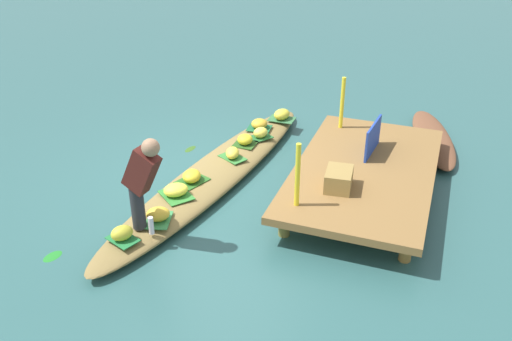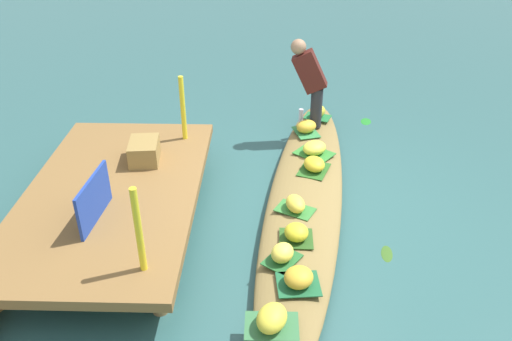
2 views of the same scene
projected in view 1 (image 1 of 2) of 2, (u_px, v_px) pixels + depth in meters
canal_water at (215, 181)px, 7.94m from camera, size 40.00×40.00×0.00m
dock_platform at (365, 172)px, 7.43m from camera, size 3.20×1.80×0.41m
vendor_boat at (214, 174)px, 7.89m from camera, size 5.26×1.49×0.21m
moored_boat at (433, 138)px, 8.99m from camera, size 2.33×1.11×0.18m
leaf_mat_0 at (233, 157)px, 8.10m from camera, size 0.40×0.46×0.01m
banana_bunch_0 at (232, 153)px, 8.06m from camera, size 0.32×0.26×0.15m
leaf_mat_1 at (259, 128)px, 9.02m from camera, size 0.36×0.40×0.01m
banana_bunch_1 at (259, 124)px, 8.98m from camera, size 0.36×0.36×0.16m
leaf_mat_2 at (176, 195)px, 7.17m from camera, size 0.54×0.56×0.01m
banana_bunch_2 at (176, 190)px, 7.13m from camera, size 0.41×0.41×0.16m
leaf_mat_3 at (123, 239)px, 6.31m from camera, size 0.36×0.42×0.01m
banana_bunch_3 at (122, 233)px, 6.27m from camera, size 0.32×0.30×0.17m
leaf_mat_4 at (159, 220)px, 6.66m from camera, size 0.46×0.39×0.01m
banana_bunch_4 at (158, 214)px, 6.62m from camera, size 0.34×0.36×0.17m
leaf_mat_5 at (192, 181)px, 7.49m from camera, size 0.50×0.44×0.01m
banana_bunch_5 at (192, 176)px, 7.45m from camera, size 0.35×0.31×0.16m
leaf_mat_6 at (282, 119)px, 9.35m from camera, size 0.30×0.43×0.01m
banana_bunch_6 at (282, 114)px, 9.30m from camera, size 0.37×0.33×0.18m
leaf_mat_7 at (245, 144)px, 8.50m from camera, size 0.33×0.33×0.01m
banana_bunch_7 at (245, 139)px, 8.46m from camera, size 0.28×0.26×0.16m
leaf_mat_8 at (261, 137)px, 8.72m from camera, size 0.43×0.41×0.01m
banana_bunch_8 at (261, 132)px, 8.68m from camera, size 0.30×0.28×0.16m
vendor_person at (142, 178)px, 6.17m from camera, size 0.24×0.51×1.20m
water_bottle at (151, 226)px, 6.37m from camera, size 0.06×0.06×0.22m
market_banner at (373, 138)px, 7.71m from camera, size 0.72×0.09×0.45m
railing_post_west at (342, 103)px, 8.38m from camera, size 0.06×0.06×0.81m
railing_post_east at (298, 175)px, 6.40m from camera, size 0.06×0.06×0.81m
produce_crate at (339, 179)px, 6.89m from camera, size 0.47×0.36×0.24m
drifting_plant_0 at (190, 149)px, 8.83m from camera, size 0.27×0.15×0.01m
drifting_plant_1 at (53, 256)px, 6.38m from camera, size 0.27×0.20×0.01m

